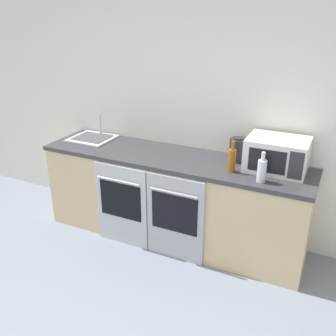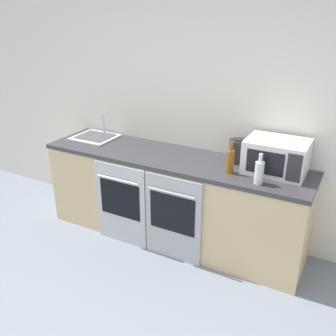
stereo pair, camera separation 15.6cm
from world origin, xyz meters
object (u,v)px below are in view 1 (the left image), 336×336
bottle_amber (232,160)px  oven_right (175,219)px  sink (92,138)px  kettle (239,150)px  microwave (277,155)px  bottle_clear (262,170)px  oven_left (122,205)px

bottle_amber → oven_right: bearing=-152.9°
oven_right → sink: bearing=160.3°
sink → kettle: bearing=2.5°
microwave → bottle_clear: microwave is taller
oven_left → sink: sink is taller
oven_right → microwave: (0.77, 0.42, 0.61)m
oven_left → kettle: kettle is taller
microwave → sink: size_ratio=1.15×
oven_left → microwave: size_ratio=1.64×
sink → oven_right: bearing=-19.7°
sink → bottle_clear: bearing=-8.9°
kettle → sink: size_ratio=0.50×
oven_right → sink: 1.34m
kettle → microwave: bearing=-11.7°
oven_left → bottle_amber: size_ratio=3.01×
microwave → sink: bearing=179.8°
bottle_amber → bottle_clear: (0.28, -0.09, -0.01)m
oven_right → bottle_amber: size_ratio=3.01×
bottle_clear → sink: size_ratio=0.58×
kettle → oven_right: bearing=-129.8°
bottle_amber → sink: (-1.61, 0.20, -0.09)m
bottle_amber → bottle_clear: size_ratio=1.09×
bottle_amber → sink: 1.63m
oven_left → bottle_amber: bearing=12.4°
bottle_clear → kettle: size_ratio=1.14×
oven_right → kettle: (0.41, 0.49, 0.57)m
microwave → bottle_amber: bearing=-149.6°
kettle → sink: sink is taller
microwave → bottle_amber: size_ratio=1.84×
oven_right → microwave: 1.06m
microwave → oven_left: bearing=-162.7°
bottle_amber → sink: bearing=172.8°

